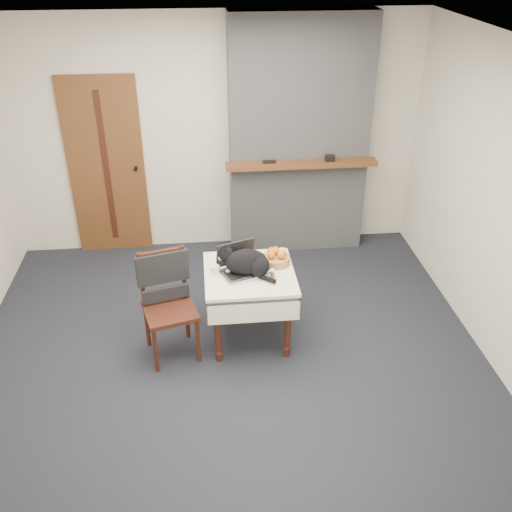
{
  "coord_description": "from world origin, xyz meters",
  "views": [
    {
      "loc": [
        -0.17,
        -4.04,
        3.31
      ],
      "look_at": [
        0.25,
        0.09,
        0.89
      ],
      "focal_mm": 40.0,
      "sensor_mm": 36.0,
      "label": 1
    }
  ],
  "objects_px": {
    "door": "(107,168)",
    "cat": "(247,262)",
    "cream_jar": "(215,270)",
    "side_table": "(250,283)",
    "pill_bottle": "(272,274)",
    "laptop": "(240,265)",
    "fruit_basket": "(276,258)",
    "chair": "(166,289)"
  },
  "relations": [
    {
      "from": "cat",
      "to": "chair",
      "type": "bearing_deg",
      "value": -156.21
    },
    {
      "from": "cream_jar",
      "to": "chair",
      "type": "bearing_deg",
      "value": -169.61
    },
    {
      "from": "cream_jar",
      "to": "chair",
      "type": "distance_m",
      "value": 0.45
    },
    {
      "from": "laptop",
      "to": "fruit_basket",
      "type": "distance_m",
      "value": 0.35
    },
    {
      "from": "cat",
      "to": "door",
      "type": "bearing_deg",
      "value": 146.27
    },
    {
      "from": "door",
      "to": "cat",
      "type": "height_order",
      "value": "door"
    },
    {
      "from": "laptop",
      "to": "pill_bottle",
      "type": "bearing_deg",
      "value": -47.81
    },
    {
      "from": "pill_bottle",
      "to": "chair",
      "type": "xyz_separation_m",
      "value": [
        -0.91,
        0.04,
        -0.13
      ]
    },
    {
      "from": "door",
      "to": "pill_bottle",
      "type": "bearing_deg",
      "value": -50.8
    },
    {
      "from": "side_table",
      "to": "fruit_basket",
      "type": "bearing_deg",
      "value": 27.73
    },
    {
      "from": "door",
      "to": "laptop",
      "type": "distance_m",
      "value": 2.25
    },
    {
      "from": "cat",
      "to": "pill_bottle",
      "type": "relative_size",
      "value": 6.05
    },
    {
      "from": "cream_jar",
      "to": "door",
      "type": "bearing_deg",
      "value": 121.22
    },
    {
      "from": "side_table",
      "to": "cat",
      "type": "relative_size",
      "value": 1.58
    },
    {
      "from": "cream_jar",
      "to": "laptop",
      "type": "bearing_deg",
      "value": 4.89
    },
    {
      "from": "side_table",
      "to": "cat",
      "type": "xyz_separation_m",
      "value": [
        -0.02,
        -0.02,
        0.23
      ]
    },
    {
      "from": "side_table",
      "to": "pill_bottle",
      "type": "xyz_separation_m",
      "value": [
        0.19,
        -0.11,
        0.16
      ]
    },
    {
      "from": "pill_bottle",
      "to": "chair",
      "type": "relative_size",
      "value": 0.08
    },
    {
      "from": "side_table",
      "to": "fruit_basket",
      "type": "relative_size",
      "value": 3.21
    },
    {
      "from": "cat",
      "to": "cream_jar",
      "type": "bearing_deg",
      "value": -166.0
    },
    {
      "from": "fruit_basket",
      "to": "side_table",
      "type": "bearing_deg",
      "value": -152.27
    },
    {
      "from": "side_table",
      "to": "door",
      "type": "bearing_deg",
      "value": 127.35
    },
    {
      "from": "side_table",
      "to": "cream_jar",
      "type": "height_order",
      "value": "cream_jar"
    },
    {
      "from": "cream_jar",
      "to": "fruit_basket",
      "type": "relative_size",
      "value": 0.33
    },
    {
      "from": "door",
      "to": "cream_jar",
      "type": "relative_size",
      "value": 25.28
    },
    {
      "from": "side_table",
      "to": "cat",
      "type": "bearing_deg",
      "value": -136.97
    },
    {
      "from": "laptop",
      "to": "pill_bottle",
      "type": "relative_size",
      "value": 5.34
    },
    {
      "from": "laptop",
      "to": "pill_bottle",
      "type": "height_order",
      "value": "laptop"
    },
    {
      "from": "fruit_basket",
      "to": "chair",
      "type": "relative_size",
      "value": 0.25
    },
    {
      "from": "pill_bottle",
      "to": "chair",
      "type": "bearing_deg",
      "value": 177.49
    },
    {
      "from": "side_table",
      "to": "laptop",
      "type": "distance_m",
      "value": 0.2
    },
    {
      "from": "fruit_basket",
      "to": "cat",
      "type": "bearing_deg",
      "value": -150.98
    },
    {
      "from": "door",
      "to": "pill_bottle",
      "type": "height_order",
      "value": "door"
    },
    {
      "from": "side_table",
      "to": "chair",
      "type": "xyz_separation_m",
      "value": [
        -0.72,
        -0.07,
        0.03
      ]
    },
    {
      "from": "door",
      "to": "fruit_basket",
      "type": "relative_size",
      "value": 8.23
    },
    {
      "from": "side_table",
      "to": "pill_bottle",
      "type": "bearing_deg",
      "value": -30.55
    },
    {
      "from": "door",
      "to": "cat",
      "type": "relative_size",
      "value": 4.05
    },
    {
      "from": "door",
      "to": "laptop",
      "type": "height_order",
      "value": "door"
    },
    {
      "from": "door",
      "to": "chair",
      "type": "bearing_deg",
      "value": -70.39
    },
    {
      "from": "pill_bottle",
      "to": "laptop",
      "type": "bearing_deg",
      "value": 153.09
    },
    {
      "from": "door",
      "to": "cream_jar",
      "type": "height_order",
      "value": "door"
    },
    {
      "from": "cream_jar",
      "to": "chair",
      "type": "xyz_separation_m",
      "value": [
        -0.43,
        -0.08,
        -0.12
      ]
    }
  ]
}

